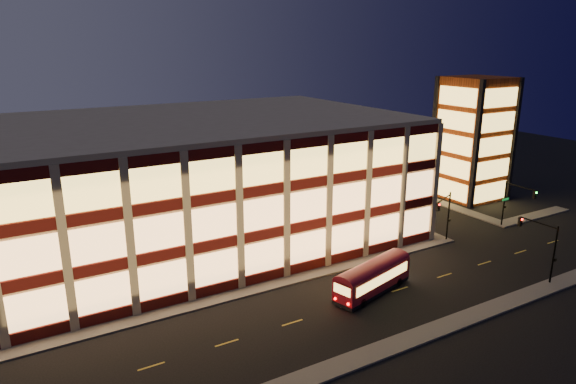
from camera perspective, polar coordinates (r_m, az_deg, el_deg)
ground at (r=50.03m, az=-1.11°, el=-10.71°), size 200.00×200.00×0.00m
sidewalk_office_south at (r=49.57m, az=-4.77°, el=-10.94°), size 54.00×2.00×0.15m
sidewalk_office_east at (r=75.12m, az=7.86°, el=-1.42°), size 2.00×30.00×0.15m
sidewalk_tower_south at (r=76.94m, az=25.45°, el=-2.47°), size 14.00×2.00×0.15m
sidewalk_tower_west at (r=82.15m, az=13.91°, el=-0.21°), size 2.00×30.00×0.15m
sidewalk_near at (r=40.70m, az=8.35°, el=-17.68°), size 100.00×2.00×0.15m
office_building at (r=60.92m, az=-11.39°, el=1.25°), size 50.45×30.45×14.50m
stair_tower at (r=81.15m, az=19.86°, el=5.58°), size 8.60×8.60×18.00m
traffic_signal_far at (r=61.74m, az=17.04°, el=-1.99°), size 3.79×1.87×6.00m
traffic_signal_right at (r=69.76m, az=23.89°, el=-0.62°), size 1.20×4.37×6.00m
traffic_signal_near at (r=56.31m, az=26.34°, el=-4.75°), size 0.32×4.45×6.00m
trolley_bus at (r=49.26m, az=9.39°, el=-9.18°), size 9.39×4.57×3.09m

